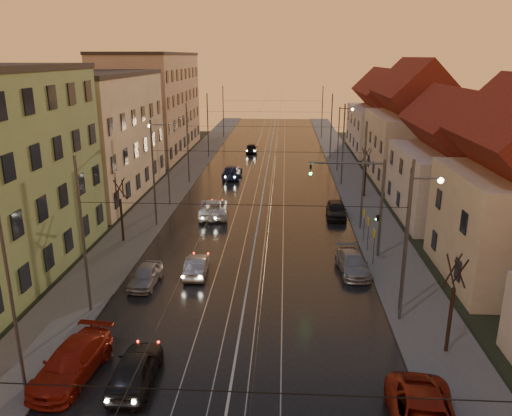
% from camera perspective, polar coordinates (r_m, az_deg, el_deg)
% --- Properties ---
extents(road, '(16.00, 120.00, 0.04)m').
position_cam_1_polar(road, '(57.42, 1.02, 3.01)').
color(road, black).
rests_on(road, ground).
extents(sidewalk_left, '(4.00, 120.00, 0.15)m').
position_cam_1_polar(sidewalk_left, '(58.64, -8.80, 3.16)').
color(sidewalk_left, '#4C4C4C').
rests_on(sidewalk_left, ground).
extents(sidewalk_right, '(4.00, 120.00, 0.15)m').
position_cam_1_polar(sidewalk_right, '(57.90, 10.97, 2.87)').
color(sidewalk_right, '#4C4C4C').
rests_on(sidewalk_right, ground).
extents(tram_rail_0, '(0.06, 120.00, 0.03)m').
position_cam_1_polar(tram_rail_0, '(57.54, -1.17, 3.07)').
color(tram_rail_0, gray).
rests_on(tram_rail_0, road).
extents(tram_rail_1, '(0.06, 120.00, 0.03)m').
position_cam_1_polar(tram_rail_1, '(57.45, 0.25, 3.05)').
color(tram_rail_1, gray).
rests_on(tram_rail_1, road).
extents(tram_rail_2, '(0.06, 120.00, 0.03)m').
position_cam_1_polar(tram_rail_2, '(57.39, 1.79, 3.03)').
color(tram_rail_2, gray).
rests_on(tram_rail_2, road).
extents(tram_rail_3, '(0.06, 120.00, 0.03)m').
position_cam_1_polar(tram_rail_3, '(57.37, 3.22, 3.01)').
color(tram_rail_3, gray).
rests_on(tram_rail_3, road).
extents(apartment_left_2, '(10.00, 20.00, 12.00)m').
position_cam_1_polar(apartment_left_2, '(54.01, -18.29, 7.74)').
color(apartment_left_2, tan).
rests_on(apartment_left_2, ground).
extents(apartment_left_3, '(10.00, 24.00, 14.00)m').
position_cam_1_polar(apartment_left_3, '(76.57, -11.86, 11.47)').
color(apartment_left_3, tan).
rests_on(apartment_left_3, ground).
extents(house_right_2, '(9.18, 12.24, 9.20)m').
position_cam_1_polar(house_right_2, '(47.04, 21.65, 4.45)').
color(house_right_2, '#BAB4AC').
rests_on(house_right_2, ground).
extents(house_right_3, '(9.18, 14.28, 11.50)m').
position_cam_1_polar(house_right_3, '(61.06, 17.51, 8.60)').
color(house_right_3, '#B6A78C').
rests_on(house_right_3, ground).
extents(house_right_4, '(9.18, 16.32, 10.00)m').
position_cam_1_polar(house_right_4, '(78.60, 14.36, 10.01)').
color(house_right_4, '#BAB4AC').
rests_on(house_right_4, ground).
extents(catenary_pole_l_1, '(0.16, 0.16, 9.00)m').
position_cam_1_polar(catenary_pole_l_1, '(28.52, -19.16, -3.22)').
color(catenary_pole_l_1, '#595B60').
rests_on(catenary_pole_l_1, ground).
extents(catenary_pole_r_1, '(0.16, 0.16, 9.00)m').
position_cam_1_polar(catenary_pole_r_1, '(27.17, 16.79, -3.99)').
color(catenary_pole_r_1, '#595B60').
rests_on(catenary_pole_r_1, ground).
extents(catenary_pole_l_2, '(0.16, 0.16, 9.00)m').
position_cam_1_polar(catenary_pole_l_2, '(42.17, -11.63, 3.77)').
color(catenary_pole_l_2, '#595B60').
rests_on(catenary_pole_l_2, ground).
extents(catenary_pole_r_2, '(0.16, 0.16, 9.00)m').
position_cam_1_polar(catenary_pole_r_2, '(41.28, 12.17, 3.45)').
color(catenary_pole_r_2, '#595B60').
rests_on(catenary_pole_r_2, ground).
extents(catenary_pole_l_3, '(0.16, 0.16, 9.00)m').
position_cam_1_polar(catenary_pole_l_3, '(56.52, -7.81, 7.27)').
color(catenary_pole_l_3, '#595B60').
rests_on(catenary_pole_l_3, ground).
extents(catenary_pole_r_3, '(0.16, 0.16, 9.00)m').
position_cam_1_polar(catenary_pole_r_3, '(55.85, 9.92, 7.06)').
color(catenary_pole_r_3, '#595B60').
rests_on(catenary_pole_r_3, ground).
extents(catenary_pole_l_4, '(0.16, 0.16, 9.00)m').
position_cam_1_polar(catenary_pole_l_4, '(71.13, -5.53, 9.32)').
color(catenary_pole_l_4, '#595B60').
rests_on(catenary_pole_l_4, ground).
extents(catenary_pole_r_4, '(0.16, 0.16, 9.00)m').
position_cam_1_polar(catenary_pole_r_4, '(70.60, 8.59, 9.16)').
color(catenary_pole_r_4, '#595B60').
rests_on(catenary_pole_r_4, ground).
extents(catenary_pole_l_5, '(0.16, 0.16, 9.00)m').
position_cam_1_polar(catenary_pole_l_5, '(88.84, -3.77, 10.88)').
color(catenary_pole_l_5, '#595B60').
rests_on(catenary_pole_l_5, ground).
extents(catenary_pole_r_5, '(0.16, 0.16, 9.00)m').
position_cam_1_polar(catenary_pole_r_5, '(88.41, 7.57, 10.75)').
color(catenary_pole_r_5, '#595B60').
rests_on(catenary_pole_r_5, ground).
extents(street_lamp_0, '(1.75, 0.32, 8.00)m').
position_cam_1_polar(street_lamp_0, '(22.82, -26.98, -8.23)').
color(street_lamp_0, '#595B60').
rests_on(street_lamp_0, ground).
extents(street_lamp_1, '(1.75, 0.32, 8.00)m').
position_cam_1_polar(street_lamp_1, '(28.08, 17.40, -2.53)').
color(street_lamp_1, '#595B60').
rests_on(street_lamp_1, ground).
extents(street_lamp_2, '(1.75, 0.32, 8.00)m').
position_cam_1_polar(street_lamp_2, '(47.90, -10.45, 5.87)').
color(street_lamp_2, '#595B60').
rests_on(street_lamp_2, ground).
extents(street_lamp_3, '(1.75, 0.32, 8.00)m').
position_cam_1_polar(street_lamp_3, '(62.72, 9.70, 8.49)').
color(street_lamp_3, '#595B60').
rests_on(street_lamp_3, ground).
extents(traffic_light_mast, '(5.30, 0.32, 7.20)m').
position_cam_1_polar(traffic_light_mast, '(35.42, 12.63, 1.36)').
color(traffic_light_mast, '#595B60').
rests_on(traffic_light_mast, ground).
extents(bare_tree_0, '(1.09, 1.09, 5.11)m').
position_cam_1_polar(bare_tree_0, '(39.45, -15.15, -0.42)').
color(bare_tree_0, black).
rests_on(bare_tree_0, ground).
extents(bare_tree_1, '(1.09, 1.09, 5.11)m').
position_cam_1_polar(bare_tree_1, '(25.78, 21.42, -10.54)').
color(bare_tree_1, black).
rests_on(bare_tree_1, ground).
extents(bare_tree_2, '(1.09, 1.09, 5.11)m').
position_cam_1_polar(bare_tree_2, '(51.63, 12.40, 3.83)').
color(bare_tree_2, black).
rests_on(bare_tree_2, ground).
extents(driving_car_0, '(1.79, 4.37, 1.48)m').
position_cam_1_polar(driving_car_0, '(23.62, -13.63, -17.38)').
color(driving_car_0, black).
rests_on(driving_car_0, ground).
extents(driving_car_1, '(1.51, 3.88, 1.26)m').
position_cam_1_polar(driving_car_1, '(33.36, -6.82, -6.56)').
color(driving_car_1, gray).
rests_on(driving_car_1, ground).
extents(driving_car_2, '(3.10, 5.70, 1.52)m').
position_cam_1_polar(driving_car_2, '(45.09, -4.91, -0.01)').
color(driving_car_2, silver).
rests_on(driving_car_2, ground).
extents(driving_car_3, '(2.11, 5.11, 1.48)m').
position_cam_1_polar(driving_car_3, '(59.36, -2.74, 4.17)').
color(driving_car_3, '#151F41').
rests_on(driving_car_3, ground).
extents(driving_car_4, '(1.88, 4.27, 1.43)m').
position_cam_1_polar(driving_car_4, '(74.93, -0.49, 6.86)').
color(driving_car_4, black).
rests_on(driving_car_4, ground).
extents(parked_left_2, '(2.68, 5.32, 1.48)m').
position_cam_1_polar(parked_left_2, '(24.79, -20.33, -16.23)').
color(parked_left_2, maroon).
rests_on(parked_left_2, ground).
extents(parked_left_3, '(1.65, 3.79, 1.27)m').
position_cam_1_polar(parked_left_3, '(32.48, -12.51, -7.53)').
color(parked_left_3, gray).
rests_on(parked_left_3, ground).
extents(parked_right_1, '(2.18, 4.61, 1.30)m').
position_cam_1_polar(parked_right_1, '(34.06, 10.99, -6.22)').
color(parked_right_1, gray).
rests_on(parked_right_1, ground).
extents(parked_right_2, '(1.90, 4.35, 1.46)m').
position_cam_1_polar(parked_right_2, '(45.15, 9.15, -0.18)').
color(parked_right_2, black).
rests_on(parked_right_2, ground).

